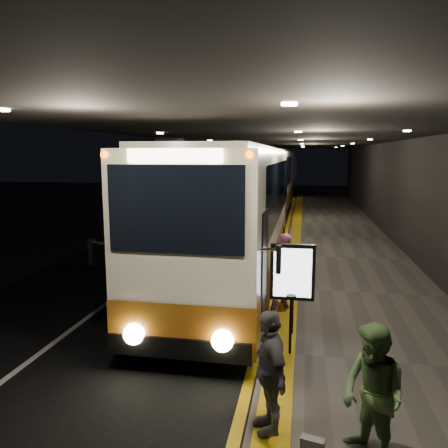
% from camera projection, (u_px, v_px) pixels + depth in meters
% --- Properties ---
extents(ground, '(90.00, 90.00, 0.00)m').
position_uv_depth(ground, '(181.00, 298.00, 11.80)').
color(ground, black).
extents(lane_line_white, '(0.12, 50.00, 0.01)m').
position_uv_depth(lane_line_white, '(172.00, 254.00, 16.97)').
color(lane_line_white, silver).
rests_on(lane_line_white, ground).
extents(kerb_stripe_yellow, '(0.18, 50.00, 0.01)m').
position_uv_depth(kerb_stripe_yellow, '(279.00, 259.00, 16.23)').
color(kerb_stripe_yellow, gold).
rests_on(kerb_stripe_yellow, ground).
extents(sidewalk, '(4.50, 50.00, 0.15)m').
position_uv_depth(sidewalk, '(346.00, 260.00, 15.79)').
color(sidewalk, '#514C44').
rests_on(sidewalk, ground).
extents(tactile_strip, '(0.50, 50.00, 0.01)m').
position_uv_depth(tactile_strip, '(293.00, 255.00, 16.12)').
color(tactile_strip, gold).
rests_on(tactile_strip, sidewalk).
extents(terminal_wall, '(0.10, 50.00, 6.00)m').
position_uv_depth(terminal_wall, '(418.00, 179.00, 14.93)').
color(terminal_wall, black).
rests_on(terminal_wall, ground).
extents(support_columns, '(0.80, 24.80, 4.40)m').
position_uv_depth(support_columns, '(171.00, 201.00, 15.60)').
color(support_columns, black).
rests_on(support_columns, ground).
extents(canopy, '(9.00, 50.00, 0.40)m').
position_uv_depth(canopy, '(286.00, 133.00, 15.48)').
color(canopy, black).
rests_on(canopy, support_columns).
extents(coach_main, '(2.68, 12.69, 3.94)m').
position_uv_depth(coach_main, '(235.00, 219.00, 13.27)').
color(coach_main, beige).
rests_on(coach_main, ground).
extents(coach_second, '(2.91, 12.84, 4.02)m').
position_uv_depth(coach_second, '(268.00, 184.00, 28.30)').
color(coach_second, beige).
rests_on(coach_second, ground).
extents(coach_third, '(2.76, 11.24, 3.51)m').
position_uv_depth(coach_third, '(282.00, 176.00, 43.56)').
color(coach_third, beige).
rests_on(coach_third, ground).
extents(passenger_boarding, '(0.64, 0.77, 1.81)m').
position_uv_depth(passenger_boarding, '(286.00, 270.00, 10.65)').
color(passenger_boarding, '#B85685').
rests_on(passenger_boarding, sidewalk).
extents(passenger_waiting_green, '(0.90, 0.99, 1.73)m').
position_uv_depth(passenger_waiting_green, '(373.00, 395.00, 5.17)').
color(passenger_waiting_green, '#48693A').
rests_on(passenger_waiting_green, sidewalk).
extents(passenger_waiting_grey, '(0.85, 1.11, 1.69)m').
position_uv_depth(passenger_waiting_grey, '(269.00, 371.00, 5.79)').
color(passenger_waiting_grey, '#4B4B50').
rests_on(passenger_waiting_grey, sidewalk).
extents(info_sign, '(0.90, 0.14, 1.90)m').
position_uv_depth(info_sign, '(292.00, 274.00, 8.87)').
color(info_sign, black).
rests_on(info_sign, sidewalk).
extents(stanchion_post, '(0.05, 0.05, 1.12)m').
position_uv_depth(stanchion_post, '(291.00, 325.00, 8.07)').
color(stanchion_post, black).
rests_on(stanchion_post, sidewalk).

